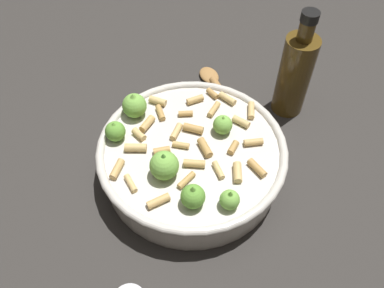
{
  "coord_description": "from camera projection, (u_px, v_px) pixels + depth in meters",
  "views": [
    {
      "loc": [
        0.25,
        0.29,
        0.55
      ],
      "look_at": [
        0.0,
        0.0,
        0.07
      ],
      "focal_mm": 37.0,
      "sensor_mm": 36.0,
      "label": 1
    }
  ],
  "objects": [
    {
      "name": "ground_plane",
      "position": [
        192.0,
        170.0,
        0.67
      ],
      "size": [
        2.4,
        2.4,
        0.0
      ],
      "primitive_type": "plane",
      "color": "#2D2B28"
    },
    {
      "name": "cooking_pan",
      "position": [
        191.0,
        157.0,
        0.64
      ],
      "size": [
        0.3,
        0.3,
        0.11
      ],
      "color": "beige",
      "rests_on": "ground"
    },
    {
      "name": "olive_oil_bottle",
      "position": [
        295.0,
        73.0,
        0.69
      ],
      "size": [
        0.06,
        0.06,
        0.21
      ],
      "color": "#4C3814",
      "rests_on": "ground"
    },
    {
      "name": "wooden_spoon",
      "position": [
        228.0,
        103.0,
        0.76
      ],
      "size": [
        0.1,
        0.25,
        0.02
      ],
      "color": "#9E703D",
      "rests_on": "ground"
    }
  ]
}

